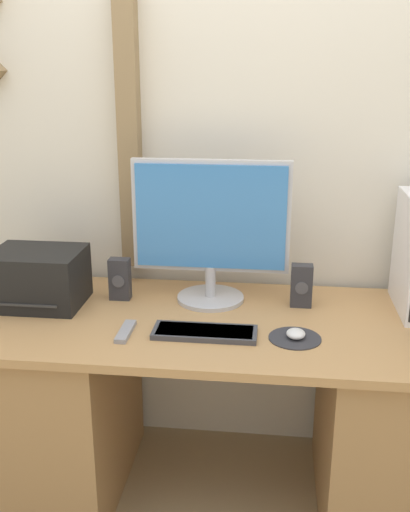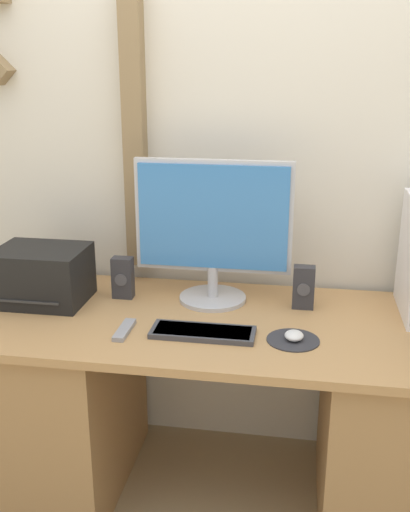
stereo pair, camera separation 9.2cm
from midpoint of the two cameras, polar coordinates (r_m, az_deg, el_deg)
name	(u,v)px [view 2 (the right image)]	position (r m, az deg, el deg)	size (l,w,h in m)	color
wall_back	(234,129)	(2.39, 3.87, 11.94)	(6.40, 0.13, 2.85)	silver
desk	(220,408)	(2.30, 2.61, -14.26)	(1.76, 0.76, 0.74)	tan
monitor	(213,226)	(2.21, 1.97, 2.90)	(0.58, 0.25, 0.54)	#B7B7BC
keyboard	(203,332)	(2.01, 1.12, -7.27)	(0.35, 0.13, 0.02)	#3D3D42
mousepad	(293,340)	(2.00, 9.71, -7.90)	(0.17, 0.17, 0.00)	#2D2D33
mouse	(294,336)	(2.00, 9.80, -7.49)	(0.06, 0.07, 0.03)	silver
printer	(42,275)	(2.33, -14.17, -1.79)	(0.33, 0.27, 0.21)	black
speaker_left	(123,278)	(2.31, -6.70, -2.07)	(0.08, 0.05, 0.16)	#2D2D33
speaker_right	(304,287)	(2.24, 10.54, -2.95)	(0.08, 0.05, 0.16)	#2D2D33
remote_control	(124,330)	(2.05, -6.40, -7.02)	(0.04, 0.16, 0.02)	gray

